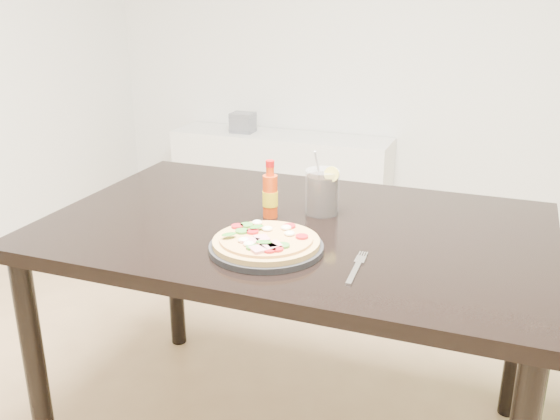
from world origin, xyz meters
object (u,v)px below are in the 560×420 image
(dining_table, at_px, (295,250))
(hot_sauce_bottle, at_px, (270,195))
(media_console, at_px, (281,173))
(plate, at_px, (266,248))
(pizza, at_px, (266,241))
(fork, at_px, (357,266))
(cola_cup, at_px, (322,193))

(dining_table, height_order, hot_sauce_bottle, hot_sauce_bottle)
(dining_table, relative_size, media_console, 1.00)
(dining_table, distance_m, plate, 0.23)
(pizza, distance_m, fork, 0.24)
(cola_cup, height_order, fork, cola_cup)
(plate, bearing_deg, cola_cup, 81.31)
(hot_sauce_bottle, xyz_separation_m, cola_cup, (0.13, 0.08, -0.00))
(hot_sauce_bottle, relative_size, cola_cup, 0.89)
(pizza, height_order, cola_cup, cola_cup)
(cola_cup, xyz_separation_m, media_console, (-0.87, 1.94, -0.56))
(pizza, relative_size, media_console, 0.19)
(hot_sauce_bottle, height_order, cola_cup, cola_cup)
(pizza, relative_size, hot_sauce_bottle, 1.61)
(cola_cup, height_order, media_console, cola_cup)
(plate, height_order, pizza, pizza)
(pizza, bearing_deg, fork, -3.68)
(dining_table, distance_m, cola_cup, 0.19)
(fork, bearing_deg, pizza, 173.53)
(dining_table, distance_m, fork, 0.34)
(fork, bearing_deg, plate, 173.24)
(cola_cup, xyz_separation_m, fork, (0.19, -0.33, -0.06))
(hot_sauce_bottle, relative_size, fork, 0.89)
(dining_table, distance_m, media_console, 2.25)
(pizza, height_order, hot_sauce_bottle, hot_sauce_bottle)
(plate, height_order, hot_sauce_bottle, hot_sauce_bottle)
(dining_table, height_order, pizza, pizza)
(plate, xyz_separation_m, media_console, (-0.82, 2.26, -0.51))
(media_console, bearing_deg, cola_cup, -65.94)
(plate, distance_m, hot_sauce_bottle, 0.25)
(cola_cup, bearing_deg, pizza, -98.73)
(fork, bearing_deg, cola_cup, 117.04)
(hot_sauce_bottle, relative_size, media_console, 0.12)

